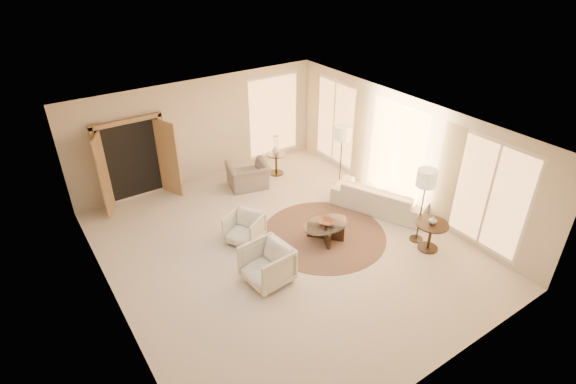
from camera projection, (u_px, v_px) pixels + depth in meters
room at (283, 193)px, 9.17m from camera, size 7.04×8.04×2.83m
windows_right at (398, 153)px, 10.93m from camera, size 0.10×6.40×2.40m
window_back_corner at (274, 116)px, 13.13m from camera, size 1.70×0.10×2.40m
curtains_right at (371, 143)px, 11.58m from camera, size 0.06×5.20×2.60m
french_doors at (134, 162)px, 11.14m from camera, size 1.95×0.66×2.16m
area_rug at (323, 235)px, 10.29m from camera, size 3.37×3.37×0.01m
sofa at (380, 197)px, 11.09m from camera, size 1.78×2.49×0.68m
armchair_left at (244, 227)px, 9.91m from camera, size 0.97×0.98×0.75m
armchair_right at (267, 263)px, 8.73m from camera, size 0.88×0.92×0.87m
accent_chair at (248, 172)px, 12.01m from camera, size 1.17×0.89×0.91m
coffee_table at (326, 229)px, 10.03m from camera, size 1.25×1.25×0.41m
end_table at (431, 231)px, 9.63m from camera, size 0.70×0.70×0.66m
side_table at (276, 162)px, 12.72m from camera, size 0.54×0.54×0.63m
floor_lamp_near at (342, 136)px, 11.50m from camera, size 0.42×0.42×1.75m
floor_lamp_far at (426, 182)px, 9.38m from camera, size 0.43×0.43×1.76m
bowl at (326, 222)px, 9.93m from camera, size 0.44×0.44×0.08m
end_vase at (433, 220)px, 9.48m from camera, size 0.20×0.20×0.17m
side_vase at (276, 150)px, 12.53m from camera, size 0.27×0.27×0.23m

